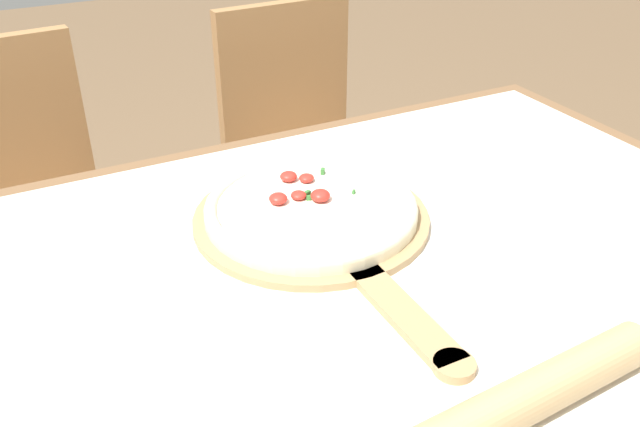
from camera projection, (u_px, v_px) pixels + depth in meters
name	position (u px, v px, depth m)	size (l,w,h in m)	color
dining_table	(331.00, 324.00, 0.99)	(1.47, 0.93, 0.74)	brown
towel_cloth	(332.00, 269.00, 0.94)	(1.39, 0.85, 0.00)	silver
pizza_peel	(318.00, 225.00, 1.02)	(0.36, 0.57, 0.01)	tan
pizza	(311.00, 207.00, 1.03)	(0.33, 0.33, 0.04)	beige
rolling_pin	(512.00, 406.00, 0.69)	(0.47, 0.07, 0.05)	tan
chair_left	(24.00, 206.00, 1.57)	(0.43, 0.43, 0.87)	#A37547
chair_right	(301.00, 146.00, 1.85)	(0.42, 0.42, 0.87)	#A37547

